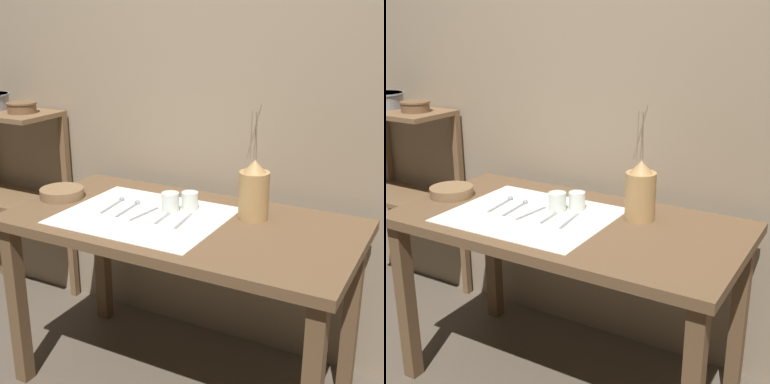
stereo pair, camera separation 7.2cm
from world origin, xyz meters
The scene contains 15 objects.
ground_plane centered at (0.00, 0.00, 0.00)m, with size 12.00×12.00×0.00m, color brown.
stone_wall_back centered at (0.00, 0.46, 1.20)m, with size 7.00×0.06×2.40m.
wooden_table centered at (0.00, 0.00, 0.66)m, with size 1.38×0.71×0.76m.
wooden_shelf_unit centered at (-1.20, 0.29, 0.75)m, with size 0.59×0.31×1.06m.
linen_cloth centered at (-0.15, -0.03, 0.77)m, with size 0.64×0.52×0.00m.
pitcher_with_flowers centered at (0.24, 0.14, 0.88)m, with size 0.12×0.12×0.45m.
wooden_bowl centered at (-0.59, -0.01, 0.79)m, with size 0.19×0.19×0.04m.
glass_tumbler_near centered at (-0.08, 0.05, 0.81)m, with size 0.07×0.07×0.08m.
glass_tumbler_far centered at (-0.02, 0.11, 0.81)m, with size 0.07×0.07×0.07m.
spoon_inner centered at (-0.33, 0.04, 0.77)m, with size 0.04×0.18×0.02m.
spoon_outer centered at (-0.25, 0.03, 0.77)m, with size 0.03×0.18×0.02m.
fork_outer centered at (-0.15, -0.03, 0.77)m, with size 0.03×0.17×0.00m.
knife_center centered at (-0.07, -0.01, 0.77)m, with size 0.02×0.17×0.00m.
fork_inner centered at (0.02, -0.02, 0.77)m, with size 0.03×0.17×0.00m.
metal_pot_small centered at (-1.05, 0.26, 1.09)m, with size 0.15×0.15×0.05m.
Camera 1 is at (0.95, -1.71, 1.52)m, focal length 50.00 mm.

